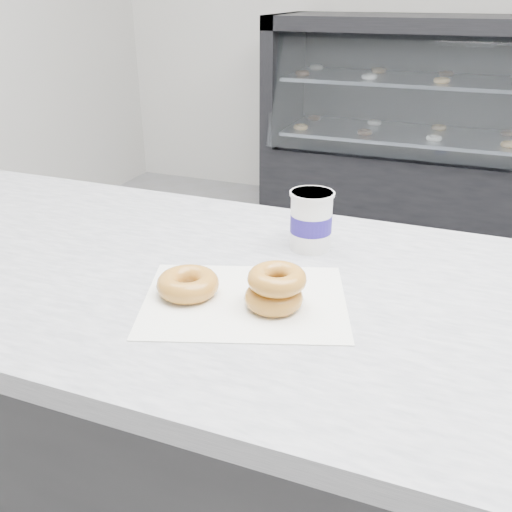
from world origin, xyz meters
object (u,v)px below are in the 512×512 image
Objects in this scene: counter at (399,509)px; display_case at (469,154)px; donut_stack at (275,288)px; coffee_cup at (311,220)px; donut_single at (188,284)px.

counter is 1.28× the size of display_case.
donut_stack is 0.26m from coffee_cup.
display_case is at bearing 85.12° from donut_stack.
display_case is at bearing 82.04° from donut_single.
donut_stack is at bearing 5.02° from donut_single.
counter is at bearing 12.63° from donut_single.
counter is 0.60m from coffee_cup.
donut_single reaches higher than counter.
display_case reaches higher than coffee_cup.
display_case is (0.00, 2.72, 0.04)m from counter.
donut_single is at bearing -97.96° from display_case.
donut_single is 0.91× the size of coffee_cup.
counter is 28.40× the size of donut_single.
coffee_cup is at bearing -95.70° from display_case.
display_case is at bearing 90.00° from counter.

